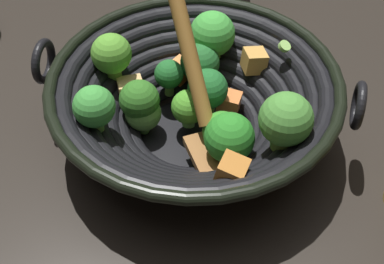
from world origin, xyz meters
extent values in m
plane|color=#28231E|center=(0.00, 0.00, 0.00)|extent=(4.00, 4.00, 0.00)
cylinder|color=black|center=(0.00, 0.00, 0.01)|extent=(0.13, 0.13, 0.01)
torus|color=black|center=(0.00, 0.00, 0.02)|extent=(0.17, 0.17, 0.02)
torus|color=black|center=(0.00, 0.00, 0.03)|extent=(0.20, 0.20, 0.02)
torus|color=black|center=(0.00, 0.00, 0.04)|extent=(0.22, 0.22, 0.02)
torus|color=black|center=(0.00, 0.00, 0.05)|extent=(0.25, 0.25, 0.02)
torus|color=black|center=(0.00, 0.00, 0.06)|extent=(0.27, 0.27, 0.02)
torus|color=black|center=(0.00, 0.00, 0.07)|extent=(0.29, 0.29, 0.02)
torus|color=black|center=(0.00, 0.00, 0.08)|extent=(0.32, 0.32, 0.02)
torus|color=black|center=(0.00, 0.00, 0.09)|extent=(0.34, 0.34, 0.01)
torus|color=black|center=(0.16, 0.08, 0.09)|extent=(0.03, 0.05, 0.05)
torus|color=black|center=(-0.16, -0.08, 0.09)|extent=(0.03, 0.05, 0.05)
cylinder|color=#6CAD46|center=(0.05, -0.01, 0.03)|extent=(0.01, 0.01, 0.01)
sphere|color=#348827|center=(0.05, -0.01, 0.06)|extent=(0.05, 0.05, 0.05)
cylinder|color=olive|center=(-0.11, -0.02, 0.06)|extent=(0.03, 0.03, 0.02)
sphere|color=#57A031|center=(-0.11, -0.02, 0.09)|extent=(0.05, 0.05, 0.05)
cylinder|color=#63A946|center=(-0.06, -0.10, 0.07)|extent=(0.02, 0.02, 0.02)
sphere|color=green|center=(-0.06, -0.10, 0.10)|extent=(0.05, 0.05, 0.05)
cylinder|color=#7FBC4B|center=(-0.06, -0.03, 0.03)|extent=(0.02, 0.02, 0.02)
sphere|color=#2F6B21|center=(-0.06, -0.03, 0.06)|extent=(0.05, 0.05, 0.05)
cylinder|color=#559C42|center=(-0.05, -0.03, 0.02)|extent=(0.02, 0.02, 0.01)
sphere|color=#59923D|center=(-0.05, -0.03, 0.04)|extent=(0.04, 0.04, 0.04)
cylinder|color=#6DAF48|center=(-0.04, 0.06, 0.04)|extent=(0.03, 0.03, 0.02)
sphere|color=#23642B|center=(-0.04, 0.06, 0.06)|extent=(0.05, 0.05, 0.05)
cylinder|color=#70B43C|center=(-0.04, 0.09, 0.05)|extent=(0.03, 0.03, 0.02)
sphere|color=green|center=(-0.04, 0.09, 0.09)|extent=(0.06, 0.06, 0.06)
cylinder|color=#75A247|center=(0.12, 0.00, 0.07)|extent=(0.04, 0.04, 0.02)
sphere|color=#498E37|center=(0.12, 0.00, 0.11)|extent=(0.06, 0.06, 0.06)
cylinder|color=#69AB4D|center=(-0.01, 0.00, 0.03)|extent=(0.02, 0.02, 0.02)
sphere|color=#4E9F2B|center=(-0.01, 0.00, 0.05)|extent=(0.04, 0.04, 0.04)
cylinder|color=#6A9E3C|center=(0.00, 0.03, 0.04)|extent=(0.03, 0.03, 0.02)
sphere|color=#20662B|center=(0.00, 0.03, 0.07)|extent=(0.05, 0.05, 0.05)
cylinder|color=olive|center=(0.07, -0.03, 0.04)|extent=(0.02, 0.03, 0.01)
sphere|color=#298025|center=(0.07, -0.03, 0.07)|extent=(0.06, 0.06, 0.06)
cylinder|color=#6B9C3C|center=(-0.06, 0.02, 0.04)|extent=(0.01, 0.01, 0.02)
sphere|color=#206429|center=(-0.06, 0.02, 0.06)|extent=(0.04, 0.04, 0.04)
cube|color=#BB722D|center=(0.10, -0.07, 0.08)|extent=(0.04, 0.03, 0.03)
cube|color=orange|center=(0.02, 0.05, 0.04)|extent=(0.03, 0.03, 0.03)
cube|color=orange|center=(-0.06, 0.05, 0.04)|extent=(0.03, 0.03, 0.03)
cube|color=#C67C28|center=(0.11, 0.03, 0.08)|extent=(0.03, 0.03, 0.03)
cube|color=#ECB874|center=(-0.08, -0.02, 0.05)|extent=(0.05, 0.05, 0.03)
cube|color=gold|center=(0.02, 0.10, 0.06)|extent=(0.04, 0.04, 0.03)
cylinder|color=#99D166|center=(-0.01, 0.06, 0.03)|extent=(0.01, 0.01, 0.01)
cylinder|color=#56B247|center=(0.12, 0.03, 0.10)|extent=(0.02, 0.02, 0.01)
cylinder|color=#99D166|center=(0.05, 0.11, 0.10)|extent=(0.02, 0.02, 0.01)
cylinder|color=#56B247|center=(-0.01, 0.00, 0.03)|extent=(0.02, 0.02, 0.01)
cylinder|color=#99D166|center=(0.11, 0.03, 0.08)|extent=(0.02, 0.02, 0.01)
cylinder|color=#99D166|center=(-0.06, 0.07, 0.06)|extent=(0.02, 0.02, 0.01)
cylinder|color=#6BC651|center=(0.04, -0.03, 0.03)|extent=(0.01, 0.02, 0.01)
cylinder|color=#99D166|center=(0.02, 0.05, 0.04)|extent=(0.01, 0.01, 0.01)
cylinder|color=#99D166|center=(-0.01, 0.06, 0.04)|extent=(0.02, 0.02, 0.01)
cylinder|color=#99D166|center=(-0.07, 0.08, 0.07)|extent=(0.02, 0.02, 0.01)
cube|color=brown|center=(0.05, -0.04, 0.04)|extent=(0.09, 0.08, 0.01)
cylinder|color=brown|center=(-0.03, 0.02, 0.14)|extent=(0.15, 0.11, 0.17)
camera|label=1|loc=(0.28, -0.38, 0.52)|focal=53.43mm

